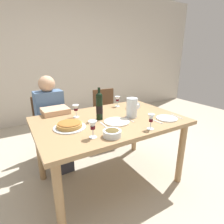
% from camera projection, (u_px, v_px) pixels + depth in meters
% --- Properties ---
extents(ground_plane, '(8.00, 8.00, 0.00)m').
position_uv_depth(ground_plane, '(110.00, 179.00, 2.10)').
color(ground_plane, '#B2A893').
extents(back_wall, '(8.00, 0.10, 2.80)m').
position_uv_depth(back_wall, '(50.00, 55.00, 3.68)').
color(back_wall, beige).
rests_on(back_wall, ground).
extents(dining_table, '(1.50, 1.00, 0.76)m').
position_uv_depth(dining_table, '(109.00, 127.00, 1.89)').
color(dining_table, '#9E7A51').
rests_on(dining_table, ground).
extents(wine_bottle, '(0.07, 0.07, 0.33)m').
position_uv_depth(wine_bottle, '(99.00, 106.00, 1.81)').
color(wine_bottle, black).
rests_on(wine_bottle, dining_table).
extents(water_pitcher, '(0.17, 0.12, 0.21)m').
position_uv_depth(water_pitcher, '(132.00, 109.00, 1.90)').
color(water_pitcher, silver).
rests_on(water_pitcher, dining_table).
extents(baked_tart, '(0.30, 0.30, 0.06)m').
position_uv_depth(baked_tart, '(70.00, 125.00, 1.63)').
color(baked_tart, silver).
rests_on(baked_tart, dining_table).
extents(salad_bowl, '(0.16, 0.16, 0.06)m').
position_uv_depth(salad_bowl, '(133.00, 106.00, 2.23)').
color(salad_bowl, silver).
rests_on(salad_bowl, dining_table).
extents(olive_bowl, '(0.15, 0.15, 0.06)m').
position_uv_depth(olive_bowl, '(112.00, 133.00, 1.45)').
color(olive_bowl, silver).
rests_on(olive_bowl, dining_table).
extents(wine_glass_left_diner, '(0.07, 0.07, 0.14)m').
position_uv_depth(wine_glass_left_diner, '(76.00, 108.00, 1.89)').
color(wine_glass_left_diner, silver).
rests_on(wine_glass_left_diner, dining_table).
extents(wine_glass_right_diner, '(0.07, 0.07, 0.13)m').
position_uv_depth(wine_glass_right_diner, '(117.00, 99.00, 2.29)').
color(wine_glass_right_diner, silver).
rests_on(wine_glass_right_diner, dining_table).
extents(wine_glass_centre, '(0.07, 0.07, 0.14)m').
position_uv_depth(wine_glass_centre, '(93.00, 126.00, 1.42)').
color(wine_glass_centre, silver).
rests_on(wine_glass_centre, dining_table).
extents(wine_glass_spare, '(0.06, 0.06, 0.14)m').
position_uv_depth(wine_glass_spare, '(151.00, 119.00, 1.58)').
color(wine_glass_spare, silver).
rests_on(wine_glass_spare, dining_table).
extents(dinner_plate_left_setting, '(0.26, 0.26, 0.01)m').
position_uv_depth(dinner_plate_left_setting, '(117.00, 122.00, 1.77)').
color(dinner_plate_left_setting, silver).
rests_on(dinner_plate_left_setting, dining_table).
extents(dinner_plate_right_setting, '(0.22, 0.22, 0.01)m').
position_uv_depth(dinner_plate_right_setting, '(167.00, 118.00, 1.86)').
color(dinner_plate_right_setting, silver).
rests_on(dinner_plate_right_setting, dining_table).
extents(fork_left_setting, '(0.03, 0.16, 0.00)m').
position_uv_depth(fork_left_setting, '(103.00, 125.00, 1.70)').
color(fork_left_setting, silver).
rests_on(fork_left_setting, dining_table).
extents(knife_left_setting, '(0.02, 0.18, 0.00)m').
position_uv_depth(knife_left_setting, '(129.00, 119.00, 1.84)').
color(knife_left_setting, silver).
rests_on(knife_left_setting, dining_table).
extents(knife_right_setting, '(0.03, 0.18, 0.00)m').
position_uv_depth(knife_right_setting, '(177.00, 116.00, 1.94)').
color(knife_right_setting, silver).
rests_on(knife_right_setting, dining_table).
extents(spoon_right_setting, '(0.03, 0.16, 0.00)m').
position_uv_depth(spoon_right_setting, '(156.00, 121.00, 1.79)').
color(spoon_right_setting, silver).
rests_on(spoon_right_setting, dining_table).
extents(chair_left, '(0.41, 0.41, 0.87)m').
position_uv_depth(chair_left, '(49.00, 124.00, 2.45)').
color(chair_left, brown).
rests_on(chair_left, ground).
extents(diner_left, '(0.35, 0.51, 1.16)m').
position_uv_depth(diner_left, '(53.00, 121.00, 2.22)').
color(diner_left, '#4C6B93').
rests_on(diner_left, ground).
extents(chair_right, '(0.42, 0.42, 0.87)m').
position_uv_depth(chair_right, '(106.00, 113.00, 2.90)').
color(chair_right, brown).
rests_on(chair_right, ground).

